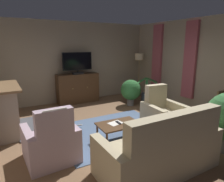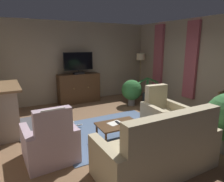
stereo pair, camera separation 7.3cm
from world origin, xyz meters
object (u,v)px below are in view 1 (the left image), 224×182
Objects in this scene: television at (77,63)px; tv_remote at (118,123)px; tv_cabinet at (78,89)px; armchair_angled_to_table at (163,115)px; floor_lamp at (139,61)px; potted_plant_tall_palm_by_window at (131,90)px; folded_newspaper at (116,123)px; coffee_table at (119,126)px; fireplace at (6,111)px; sofa_floral at (161,152)px; potted_plant_on_hearth_side at (146,96)px; cat at (66,123)px; armchair_by_fireplace at (51,143)px.

tv_remote is at bearing -95.34° from television.
tv_cabinet is 0.94m from television.
armchair_angled_to_table is 0.62× the size of floor_lamp.
tv_cabinet is 1.89m from potted_plant_tall_palm_by_window.
armchair_angled_to_table is at bearing -8.50° from folded_newspaper.
folded_newspaper is (-0.05, 0.05, 0.05)m from coffee_table.
fireplace reaches higher than folded_newspaper.
folded_newspaper is at bearing -133.66° from floor_lamp.
coffee_table is 1.34m from armchair_angled_to_table.
tv_cabinet is at bearing 34.51° from fireplace.
sofa_floral is 2.21× the size of potted_plant_on_hearth_side.
tv_cabinet is at bearing 86.66° from sofa_floral.
television is at bearing 60.80° from cat.
potted_plant_on_hearth_side reaches higher than tv_remote.
folded_newspaper is (-0.05, 0.02, -0.01)m from tv_remote.
potted_plant_on_hearth_side is at bearing -30.30° from tv_cabinet.
tv_cabinet is 8.62× the size of tv_remote.
tv_cabinet is 1.40× the size of television.
television is (-0.00, -0.05, 0.94)m from tv_cabinet.
cat is (-1.07, -1.92, -1.33)m from television.
potted_plant_on_hearth_side is at bearing -47.13° from tv_remote.
potted_plant_on_hearth_side is (4.46, 0.37, -0.31)m from fireplace.
tv_remote reaches higher than folded_newspaper.
floor_lamp reaches higher than potted_plant_tall_palm_by_window.
coffee_table is at bearing -95.40° from television.
fireplace reaches higher than tv_cabinet.
armchair_angled_to_table is 3.51m from floor_lamp.
floor_lamp is (2.53, -0.22, 0.90)m from tv_cabinet.
armchair_angled_to_table reaches higher than potted_plant_tall_palm_by_window.
coffee_table is 0.07m from tv_remote.
television reaches higher than floor_lamp.
folded_newspaper is 1.38m from armchair_by_fireplace.
fireplace reaches higher than coffee_table.
tv_remote is 1.43m from armchair_by_fireplace.
sofa_floral is 2.29× the size of potted_plant_tall_palm_by_window.
cat is at bearing -167.06° from potted_plant_on_hearth_side.
television is 3.48× the size of folded_newspaper.
fireplace is 3.74m from armchair_angled_to_table.
tv_cabinet is 2.27m from cat.
folded_newspaper is at bearing -131.70° from potted_plant_tall_palm_by_window.
floor_lamp reaches higher than fireplace.
fireplace is 2.84m from tv_cabinet.
floor_lamp reaches higher than armchair_by_fireplace.
potted_plant_on_hearth_side is at bearing -29.21° from television.
coffee_table is 3.18m from potted_plant_on_hearth_side.
armchair_by_fireplace is 1.17× the size of potted_plant_on_hearth_side.
floor_lamp is (2.79, 4.30, 1.04)m from sofa_floral.
armchair_by_fireplace reaches higher than armchair_angled_to_table.
armchair_by_fireplace is 3.80m from potted_plant_tall_palm_by_window.
sofa_floral is at bearing -72.50° from cat.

